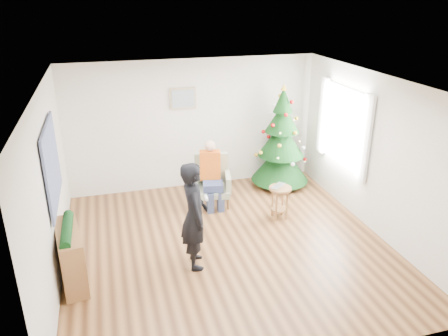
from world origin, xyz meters
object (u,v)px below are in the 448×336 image
object	(u,v)px
stool	(280,202)
console	(71,256)
armchair	(212,187)
standing_man	(194,216)
christmas_tree	(281,141)

from	to	relation	value
stool	console	bearing A→B (deg)	-164.93
stool	console	xyz separation A→B (m)	(-3.47, -0.93, 0.10)
armchair	standing_man	bearing A→B (deg)	-99.49
standing_man	console	xyz separation A→B (m)	(-1.73, 0.06, -0.41)
standing_man	stool	bearing A→B (deg)	-56.37
christmas_tree	console	world-z (taller)	christmas_tree
stool	console	size ratio (longest dim) A/B	0.59
console	stool	bearing A→B (deg)	6.92
christmas_tree	armchair	distance (m)	1.78
stool	armchair	size ratio (longest dim) A/B	0.62
stool	christmas_tree	bearing A→B (deg)	67.54
armchair	console	bearing A→B (deg)	-132.18
armchair	standing_man	xyz separation A→B (m)	(-0.72, -1.84, 0.46)
christmas_tree	standing_man	xyz separation A→B (m)	(-2.31, -2.36, -0.14)
stool	armchair	bearing A→B (deg)	140.75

